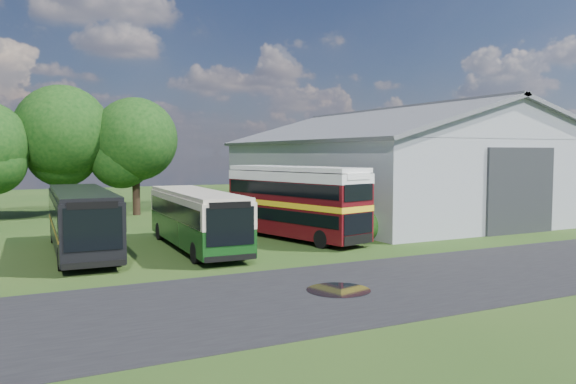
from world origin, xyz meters
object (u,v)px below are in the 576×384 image
bus_maroon_double (295,203)px  bus_dark_single (82,220)px  bus_green_single (196,218)px  storage_shed (394,160)px

bus_maroon_double → bus_dark_single: (-10.92, 0.53, -0.39)m
bus_green_single → bus_dark_single: bus_dark_single is taller
storage_shed → bus_dark_single: (-23.53, -7.56, -2.58)m
storage_shed → bus_maroon_double: 15.15m
storage_shed → bus_dark_single: 24.85m
bus_green_single → bus_maroon_double: bearing=8.0°
bus_maroon_double → bus_dark_single: bearing=162.4°
bus_dark_single → bus_maroon_double: bearing=-1.3°
storage_shed → bus_maroon_double: storage_shed is taller
storage_shed → bus_green_single: bearing=-154.5°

